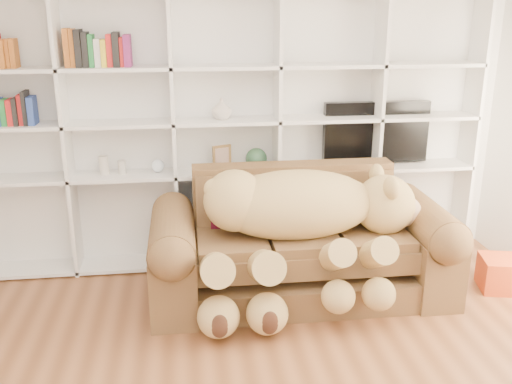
{
  "coord_description": "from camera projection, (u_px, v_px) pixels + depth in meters",
  "views": [
    {
      "loc": [
        -0.36,
        -2.47,
        2.23
      ],
      "look_at": [
        0.17,
        1.63,
        0.87
      ],
      "focal_mm": 40.0,
      "sensor_mm": 36.0,
      "label": 1
    }
  ],
  "objects": [
    {
      "name": "picture_frame",
      "position": [
        222.0,
        157.0,
        4.92
      ],
      "size": [
        0.17,
        0.09,
        0.21
      ],
      "primitive_type": "cube",
      "rotation": [
        0.0,
        0.0,
        0.38
      ],
      "color": "brown",
      "rests_on": "bookshelf"
    },
    {
      "name": "figurine_tall",
      "position": [
        104.0,
        165.0,
        4.81
      ],
      "size": [
        0.09,
        0.09,
        0.16
      ],
      "primitive_type": "cylinder",
      "rotation": [
        0.0,
        0.0,
        0.13
      ],
      "color": "beige",
      "rests_on": "bookshelf"
    },
    {
      "name": "teddy_bear",
      "position": [
        300.0,
        221.0,
        4.27
      ],
      "size": [
        1.8,
        0.98,
        1.04
      ],
      "rotation": [
        0.0,
        0.0,
        -0.04
      ],
      "color": "tan",
      "rests_on": "sofa"
    },
    {
      "name": "wall_back",
      "position": [
        224.0,
        111.0,
        5.0
      ],
      "size": [
        5.0,
        0.02,
        2.7
      ],
      "primitive_type": "cube",
      "color": "silver",
      "rests_on": "floor"
    },
    {
      "name": "bookshelf",
      "position": [
        197.0,
        120.0,
        4.85
      ],
      "size": [
        4.43,
        0.35,
        2.4
      ],
      "color": "white",
      "rests_on": "floor"
    },
    {
      "name": "snow_globe",
      "position": [
        158.0,
        166.0,
        4.87
      ],
      "size": [
        0.11,
        0.11,
        0.11
      ],
      "primitive_type": "sphere",
      "color": "white",
      "rests_on": "bookshelf"
    },
    {
      "name": "gift_box",
      "position": [
        502.0,
        274.0,
        4.68
      ],
      "size": [
        0.4,
        0.38,
        0.27
      ],
      "primitive_type": "cube",
      "rotation": [
        0.0,
        0.0,
        -0.23
      ],
      "color": "#BD4019",
      "rests_on": "floor"
    },
    {
      "name": "figurine_short",
      "position": [
        122.0,
        167.0,
        4.84
      ],
      "size": [
        0.07,
        0.07,
        0.12
      ],
      "primitive_type": "cylinder",
      "rotation": [
        0.0,
        0.0,
        0.04
      ],
      "color": "beige",
      "rests_on": "bookshelf"
    },
    {
      "name": "throw_pillow",
      "position": [
        236.0,
        206.0,
        4.55
      ],
      "size": [
        0.42,
        0.25,
        0.43
      ],
      "primitive_type": "cube",
      "rotation": [
        -0.24,
        0.0,
        -0.05
      ],
      "color": "#4E0D1C",
      "rests_on": "sofa"
    },
    {
      "name": "sofa",
      "position": [
        300.0,
        249.0,
        4.56
      ],
      "size": [
        2.35,
        1.01,
        0.99
      ],
      "color": "brown",
      "rests_on": "floor"
    },
    {
      "name": "shelf_vase",
      "position": [
        221.0,
        109.0,
        4.79
      ],
      "size": [
        0.21,
        0.21,
        0.18
      ],
      "primitive_type": "imported",
      "rotation": [
        0.0,
        0.0,
        -0.31
      ],
      "color": "beige",
      "rests_on": "bookshelf"
    },
    {
      "name": "green_vase",
      "position": [
        256.0,
        159.0,
        4.97
      ],
      "size": [
        0.19,
        0.19,
        0.19
      ],
      "primitive_type": "sphere",
      "color": "#2A5236",
      "rests_on": "bookshelf"
    },
    {
      "name": "tv",
      "position": [
        376.0,
        134.0,
        5.09
      ],
      "size": [
        0.95,
        0.18,
        0.56
      ],
      "color": "black",
      "rests_on": "bookshelf"
    }
  ]
}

